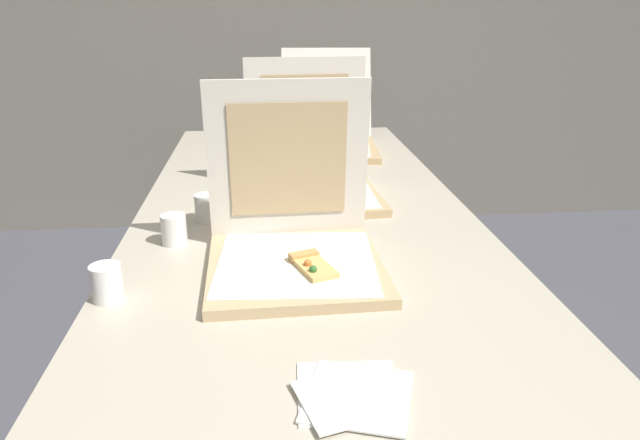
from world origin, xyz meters
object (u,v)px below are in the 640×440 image
object	(u,v)px
pizza_box_middle	(312,178)
cup_white_near_center	(174,229)
table	(306,235)
cup_white_near_left	(107,283)
pizza_box_back	(328,136)
cup_white_mid	(206,208)
napkin_pile	(352,395)
pizza_box_front	(294,242)
cup_white_far	(237,169)

from	to	relation	value
pizza_box_middle	cup_white_near_center	size ratio (longest dim) A/B	5.40
table	cup_white_near_left	size ratio (longest dim) A/B	32.20
pizza_box_back	cup_white_near_center	size ratio (longest dim) A/B	7.29
table	pizza_box_middle	size ratio (longest dim) A/B	5.96
cup_white_mid	napkin_pile	distance (m)	0.79
cup_white_mid	napkin_pile	bearing A→B (deg)	-70.20
pizza_box_middle	cup_white_near_left	size ratio (longest dim) A/B	5.40
pizza_box_front	table	bearing A→B (deg)	79.30
pizza_box_middle	pizza_box_back	distance (m)	0.57
table	pizza_box_back	xyz separation A→B (m)	(0.14, 0.75, 0.10)
cup_white_near_center	cup_white_far	xyz separation A→B (m)	(0.13, 0.51, 0.00)
table	pizza_box_back	world-z (taller)	pizza_box_back
pizza_box_front	cup_white_far	xyz separation A→B (m)	(-0.14, 0.66, -0.02)
cup_white_mid	cup_white_near_center	world-z (taller)	same
table	cup_white_mid	size ratio (longest dim) A/B	32.20
cup_white_near_left	napkin_pile	bearing A→B (deg)	-38.55
pizza_box_middle	cup_white_mid	size ratio (longest dim) A/B	5.40
pizza_box_front	cup_white_near_left	xyz separation A→B (m)	(-0.36, -0.12, -0.02)
table	cup_white_mid	xyz separation A→B (m)	(-0.25, 0.01, 0.08)
cup_white_near_left	pizza_box_middle	bearing A→B (deg)	53.82
cup_white_near_left	cup_white_far	xyz separation A→B (m)	(0.21, 0.78, 0.00)
table	cup_white_near_left	world-z (taller)	cup_white_near_left
cup_white_mid	cup_white_near_left	world-z (taller)	same
cup_white_far	pizza_box_back	bearing A→B (deg)	48.77
cup_white_mid	cup_white_near_center	bearing A→B (deg)	-112.95
pizza_box_front	cup_white_far	size ratio (longest dim) A/B	5.34
pizza_box_front	cup_white_near_center	world-z (taller)	pizza_box_front
pizza_box_front	napkin_pile	xyz separation A→B (m)	(0.06, -0.45, -0.05)
pizza_box_back	cup_white_near_left	world-z (taller)	pizza_box_back
cup_white_near_left	cup_white_far	world-z (taller)	same
pizza_box_middle	cup_white_near_center	world-z (taller)	pizza_box_middle
cup_white_mid	table	bearing A→B (deg)	-2.06
pizza_box_front	cup_white_far	distance (m)	0.68
pizza_box_middle	napkin_pile	xyz separation A→B (m)	(-0.02, -0.92, -0.05)
cup_white_near_center	pizza_box_back	bearing A→B (deg)	63.00
pizza_box_back	cup_white_mid	distance (m)	0.84
pizza_box_back	cup_white_mid	size ratio (longest dim) A/B	7.29
table	cup_white_near_left	xyz separation A→B (m)	(-0.40, -0.40, 0.08)
cup_white_mid	cup_white_far	bearing A→B (deg)	80.11
table	cup_white_near_center	distance (m)	0.35
cup_white_near_center	cup_white_far	bearing A→B (deg)	76.27
cup_white_mid	cup_white_near_left	size ratio (longest dim) A/B	1.00
napkin_pile	table	bearing A→B (deg)	90.98
pizza_box_middle	cup_white_far	world-z (taller)	pizza_box_middle
pizza_box_back	cup_white_near_center	distance (m)	0.99
cup_white_near_left	cup_white_near_center	size ratio (longest dim) A/B	1.00
pizza_box_back	cup_white_far	world-z (taller)	pizza_box_back
pizza_box_front	cup_white_near_center	bearing A→B (deg)	149.47
cup_white_near_left	napkin_pile	distance (m)	0.53
pizza_box_back	napkin_pile	size ratio (longest dim) A/B	2.82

